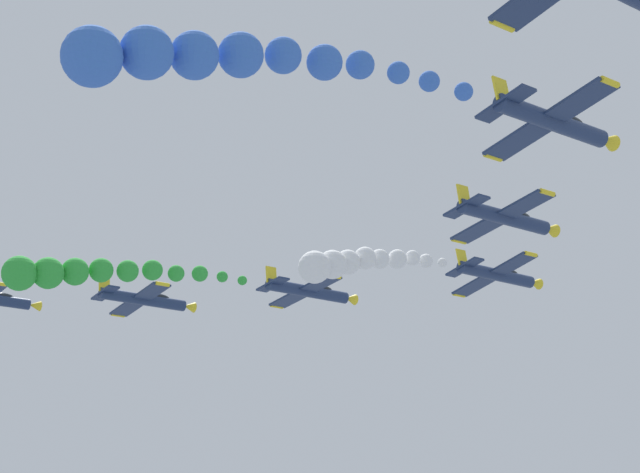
{
  "coord_description": "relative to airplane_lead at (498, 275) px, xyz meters",
  "views": [
    {
      "loc": [
        62.49,
        -46.94,
        50.74
      ],
      "look_at": [
        0.0,
        0.0,
        74.63
      ],
      "focal_mm": 57.79,
      "sensor_mm": 36.0,
      "label": 1
    }
  ],
  "objects": [
    {
      "name": "airplane_right_outer",
      "position": [
        25.66,
        -22.03,
        0.44
      ],
      "size": [
        9.47,
        10.35,
        2.88
      ],
      "rotation": [
        0.0,
        -0.18,
        0.0
      ],
      "color": "navy"
    },
    {
      "name": "airplane_right_inner",
      "position": [
        11.92,
        -11.57,
        0.09
      ],
      "size": [
        9.5,
        10.35,
        2.77
      ],
      "rotation": [
        0.0,
        -0.16,
        0.0
      ],
      "color": "navy"
    },
    {
      "name": "smoke_trail_right_outer",
      "position": [
        25.26,
        -45.39,
        -2.32
      ],
      "size": [
        2.92,
        23.29,
        5.99
      ],
      "color": "blue"
    },
    {
      "name": "airplane_left_inner",
      "position": [
        -13.46,
        -11.31,
        -0.55
      ],
      "size": [
        9.54,
        10.35,
        2.59
      ],
      "rotation": [
        0.0,
        -0.12,
        0.0
      ],
      "color": "navy"
    },
    {
      "name": "airplane_left_outer",
      "position": [
        -25.75,
        -22.15,
        -0.56
      ],
      "size": [
        9.51,
        10.35,
        2.72
      ],
      "rotation": [
        0.0,
        -0.14,
        0.0
      ],
      "color": "navy"
    },
    {
      "name": "airplane_lead",
      "position": [
        0.0,
        0.0,
        0.0
      ],
      "size": [
        9.43,
        10.35,
        2.99
      ],
      "rotation": [
        0.0,
        -0.21,
        0.0
      ],
      "color": "navy"
    },
    {
      "name": "smoke_trail_left_inner",
      "position": [
        -14.18,
        -34.0,
        -2.21
      ],
      "size": [
        3.23,
        22.01,
        4.36
      ],
      "color": "green"
    },
    {
      "name": "smoke_trail_lead",
      "position": [
        0.6,
        -17.66,
        -1.96
      ],
      "size": [
        2.81,
        16.06,
        4.71
      ],
      "color": "white"
    }
  ]
}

